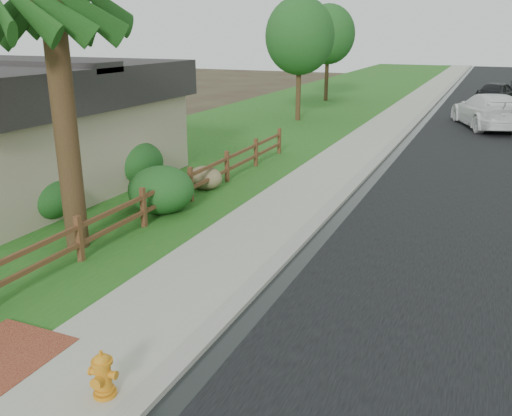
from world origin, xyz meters
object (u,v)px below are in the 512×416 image
at_px(white_suv, 489,110).
at_px(ranch_fence, 169,194).
at_px(fire_hydrant, 103,375).
at_px(dark_car_mid, 497,92).

bearing_deg(white_suv, ranch_fence, 47.95).
height_order(fire_hydrant, dark_car_mid, dark_car_mid).
height_order(white_suv, dark_car_mid, white_suv).
xyz_separation_m(ranch_fence, white_suv, (7.68, 18.83, 0.29)).
bearing_deg(fire_hydrant, white_suv, 80.87).
bearing_deg(fire_hydrant, ranch_fence, 115.95).
bearing_deg(ranch_fence, fire_hydrant, -64.05).
bearing_deg(ranch_fence, dark_car_mid, 74.86).
height_order(ranch_fence, dark_car_mid, dark_car_mid).
bearing_deg(dark_car_mid, white_suv, 104.41).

